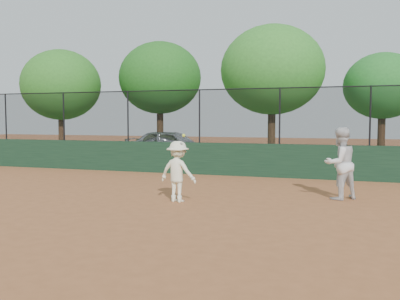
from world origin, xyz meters
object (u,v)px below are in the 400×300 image
(player_main, at_px, (178,172))
(tree_2, at_px, (272,70))
(tree_1, at_px, (160,78))
(tree_3, at_px, (383,86))
(tree_0, at_px, (61,85))
(player_second, at_px, (340,163))
(parked_car, at_px, (172,145))

(player_main, xyz_separation_m, tree_2, (0.60, 10.48, 3.59))
(tree_1, relative_size, tree_3, 1.19)
(tree_0, height_order, tree_3, tree_0)
(player_second, distance_m, tree_3, 11.23)
(player_second, height_order, tree_2, tree_2)
(tree_2, bearing_deg, player_main, -93.29)
(parked_car, bearing_deg, tree_3, -77.71)
(player_main, bearing_deg, tree_1, 115.64)
(tree_0, bearing_deg, tree_1, 14.14)
(tree_0, distance_m, tree_3, 16.65)
(parked_car, height_order, tree_2, tree_2)
(tree_2, height_order, tree_3, tree_2)
(tree_3, bearing_deg, player_second, -98.71)
(tree_0, bearing_deg, player_second, -30.68)
(tree_0, xyz_separation_m, tree_2, (11.62, -0.02, 0.41))
(player_second, xyz_separation_m, tree_1, (-9.54, 10.17, 3.34))
(player_second, bearing_deg, player_main, -16.86)
(tree_2, bearing_deg, parked_car, -173.26)
(tree_2, xyz_separation_m, tree_3, (4.91, 1.97, -0.72))
(player_main, height_order, tree_1, tree_1)
(tree_1, distance_m, tree_2, 6.43)
(player_second, bearing_deg, tree_2, -109.92)
(player_second, relative_size, tree_0, 0.32)
(parked_car, relative_size, player_second, 2.46)
(tree_0, relative_size, tree_1, 0.94)
(tree_1, height_order, tree_3, tree_1)
(parked_car, relative_size, tree_2, 0.72)
(parked_car, xyz_separation_m, player_second, (8.08, -8.24, 0.15))
(tree_0, height_order, tree_1, tree_1)
(player_second, distance_m, player_main, 4.21)
(tree_0, height_order, tree_2, tree_2)
(tree_2, bearing_deg, tree_1, 167.78)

